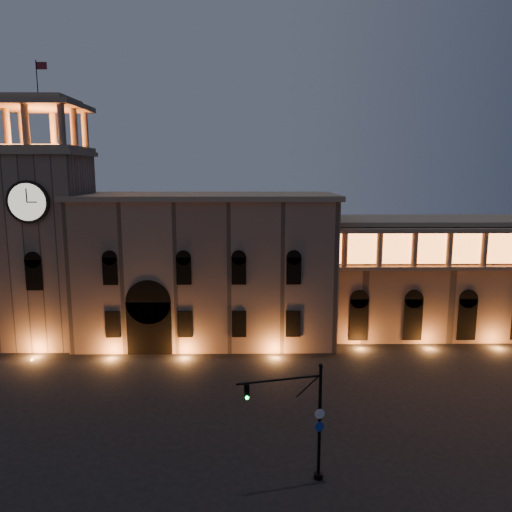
{
  "coord_description": "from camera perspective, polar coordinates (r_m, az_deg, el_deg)",
  "views": [
    {
      "loc": [
        3.24,
        -37.36,
        20.28
      ],
      "look_at": [
        3.88,
        16.0,
        11.15
      ],
      "focal_mm": 35.0,
      "sensor_mm": 36.0,
      "label": 1
    }
  ],
  "objects": [
    {
      "name": "traffic_light",
      "position": [
        34.25,
        5.66,
        -18.24
      ],
      "size": [
        5.77,
        1.68,
        8.09
      ],
      "rotation": [
        0.0,
        0.0,
        0.23
      ],
      "color": "black",
      "rests_on": "ground"
    },
    {
      "name": "government_building",
      "position": [
        60.64,
        -5.7,
        -1.28
      ],
      "size": [
        30.8,
        12.8,
        17.6
      ],
      "color": "#7D6352",
      "rests_on": "ground"
    },
    {
      "name": "clock_tower",
      "position": [
        63.47,
        -22.66,
        1.92
      ],
      "size": [
        9.8,
        9.8,
        32.4
      ],
      "color": "#7D6352",
      "rests_on": "ground"
    },
    {
      "name": "colonnade_wing",
      "position": [
        68.92,
        24.01,
        -1.97
      ],
      "size": [
        40.6,
        11.5,
        14.5
      ],
      "color": "#795E4D",
      "rests_on": "ground"
    },
    {
      "name": "ground",
      "position": [
        42.64,
        -5.24,
        -18.74
      ],
      "size": [
        160.0,
        160.0,
        0.0
      ],
      "primitive_type": "plane",
      "color": "black",
      "rests_on": "ground"
    }
  ]
}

